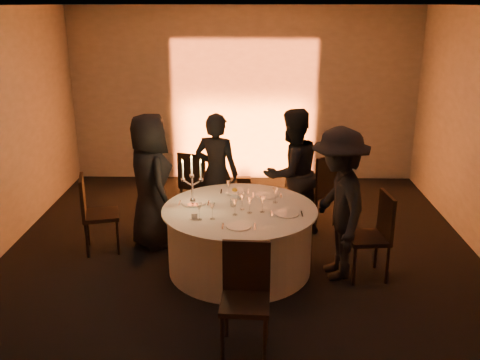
{
  "coord_description": "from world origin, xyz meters",
  "views": [
    {
      "loc": [
        0.13,
        -5.75,
        3.03
      ],
      "look_at": [
        0.0,
        0.2,
        1.05
      ],
      "focal_mm": 40.0,
      "sensor_mm": 36.0,
      "label": 1
    }
  ],
  "objects_px": {
    "chair_back_right": "(322,186)",
    "chair_right": "(375,231)",
    "guest_left": "(150,181)",
    "guest_back_left": "(217,173)",
    "candelabra": "(192,189)",
    "guest_back_right": "(292,173)",
    "chair_front": "(246,290)",
    "coffee_cup": "(194,216)",
    "chair_left": "(93,209)",
    "guest_right": "(338,204)",
    "banquet_table": "(240,239)",
    "chair_back_left": "(195,180)"
  },
  "relations": [
    {
      "from": "chair_right",
      "to": "guest_back_right",
      "type": "relative_size",
      "value": 0.58
    },
    {
      "from": "guest_left",
      "to": "candelabra",
      "type": "distance_m",
      "value": 0.85
    },
    {
      "from": "chair_left",
      "to": "candelabra",
      "type": "bearing_deg",
      "value": -121.23
    },
    {
      "from": "chair_right",
      "to": "guest_right",
      "type": "bearing_deg",
      "value": -99.7
    },
    {
      "from": "chair_right",
      "to": "guest_left",
      "type": "relative_size",
      "value": 0.58
    },
    {
      "from": "chair_left",
      "to": "guest_right",
      "type": "xyz_separation_m",
      "value": [
        2.96,
        -0.58,
        0.31
      ]
    },
    {
      "from": "chair_right",
      "to": "guest_back_right",
      "type": "height_order",
      "value": "guest_back_right"
    },
    {
      "from": "chair_left",
      "to": "chair_front",
      "type": "height_order",
      "value": "chair_left"
    },
    {
      "from": "guest_right",
      "to": "chair_right",
      "type": "bearing_deg",
      "value": 80.06
    },
    {
      "from": "chair_back_left",
      "to": "guest_left",
      "type": "xyz_separation_m",
      "value": [
        -0.47,
        -0.98,
        0.32
      ]
    },
    {
      "from": "guest_right",
      "to": "candelabra",
      "type": "distance_m",
      "value": 1.68
    },
    {
      "from": "guest_left",
      "to": "guest_back_left",
      "type": "bearing_deg",
      "value": -90.33
    },
    {
      "from": "guest_back_right",
      "to": "coffee_cup",
      "type": "xyz_separation_m",
      "value": [
        -1.16,
        -1.34,
        -0.07
      ]
    },
    {
      "from": "guest_left",
      "to": "candelabra",
      "type": "height_order",
      "value": "guest_left"
    },
    {
      "from": "chair_back_right",
      "to": "coffee_cup",
      "type": "distance_m",
      "value": 2.27
    },
    {
      "from": "guest_right",
      "to": "guest_back_left",
      "type": "bearing_deg",
      "value": -137.56
    },
    {
      "from": "banquet_table",
      "to": "chair_back_right",
      "type": "relative_size",
      "value": 1.68
    },
    {
      "from": "chair_right",
      "to": "candelabra",
      "type": "distance_m",
      "value": 2.14
    },
    {
      "from": "chair_back_right",
      "to": "guest_right",
      "type": "height_order",
      "value": "guest_right"
    },
    {
      "from": "chair_left",
      "to": "coffee_cup",
      "type": "relative_size",
      "value": 9.11
    },
    {
      "from": "chair_left",
      "to": "guest_back_right",
      "type": "xyz_separation_m",
      "value": [
        2.51,
        0.58,
        0.31
      ]
    },
    {
      "from": "chair_right",
      "to": "chair_front",
      "type": "bearing_deg",
      "value": -53.8
    },
    {
      "from": "chair_left",
      "to": "guest_back_right",
      "type": "bearing_deg",
      "value": -91.99
    },
    {
      "from": "banquet_table",
      "to": "candelabra",
      "type": "height_order",
      "value": "candelabra"
    },
    {
      "from": "chair_front",
      "to": "guest_left",
      "type": "xyz_separation_m",
      "value": [
        -1.24,
        2.16,
        0.31
      ]
    },
    {
      "from": "chair_front",
      "to": "guest_back_right",
      "type": "xyz_separation_m",
      "value": [
        0.58,
        2.52,
        0.31
      ]
    },
    {
      "from": "guest_back_left",
      "to": "guest_back_right",
      "type": "height_order",
      "value": "guest_back_right"
    },
    {
      "from": "chair_left",
      "to": "candelabra",
      "type": "height_order",
      "value": "candelabra"
    },
    {
      "from": "banquet_table",
      "to": "guest_back_right",
      "type": "distance_m",
      "value": 1.32
    },
    {
      "from": "candelabra",
      "to": "chair_back_right",
      "type": "bearing_deg",
      "value": 36.14
    },
    {
      "from": "chair_right",
      "to": "chair_front",
      "type": "height_order",
      "value": "chair_right"
    },
    {
      "from": "chair_back_right",
      "to": "guest_left",
      "type": "relative_size",
      "value": 0.62
    },
    {
      "from": "chair_front",
      "to": "guest_right",
      "type": "relative_size",
      "value": 0.57
    },
    {
      "from": "chair_right",
      "to": "guest_back_right",
      "type": "distance_m",
      "value": 1.5
    },
    {
      "from": "chair_left",
      "to": "coffee_cup",
      "type": "bearing_deg",
      "value": -134.15
    },
    {
      "from": "banquet_table",
      "to": "guest_back_right",
      "type": "height_order",
      "value": "guest_back_right"
    },
    {
      "from": "chair_back_right",
      "to": "chair_right",
      "type": "relative_size",
      "value": 1.06
    },
    {
      "from": "coffee_cup",
      "to": "banquet_table",
      "type": "bearing_deg",
      "value": 32.21
    },
    {
      "from": "chair_front",
      "to": "coffee_cup",
      "type": "distance_m",
      "value": 1.34
    },
    {
      "from": "candelabra",
      "to": "guest_back_right",
      "type": "bearing_deg",
      "value": 38.14
    },
    {
      "from": "chair_left",
      "to": "banquet_table",
      "type": "bearing_deg",
      "value": -118.57
    },
    {
      "from": "chair_right",
      "to": "guest_right",
      "type": "relative_size",
      "value": 0.57
    },
    {
      "from": "chair_front",
      "to": "guest_right",
      "type": "height_order",
      "value": "guest_right"
    },
    {
      "from": "guest_back_right",
      "to": "candelabra",
      "type": "bearing_deg",
      "value": 5.06
    },
    {
      "from": "guest_right",
      "to": "candelabra",
      "type": "xyz_separation_m",
      "value": [
        -1.66,
        0.2,
        0.11
      ]
    },
    {
      "from": "banquet_table",
      "to": "guest_back_left",
      "type": "relative_size",
      "value": 1.08
    },
    {
      "from": "chair_front",
      "to": "guest_right",
      "type": "distance_m",
      "value": 1.73
    },
    {
      "from": "candelabra",
      "to": "guest_back_left",
      "type": "bearing_deg",
      "value": 78.65
    },
    {
      "from": "guest_left",
      "to": "guest_back_left",
      "type": "xyz_separation_m",
      "value": [
        0.81,
        0.46,
        -0.04
      ]
    },
    {
      "from": "banquet_table",
      "to": "chair_right",
      "type": "height_order",
      "value": "chair_right"
    }
  ]
}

